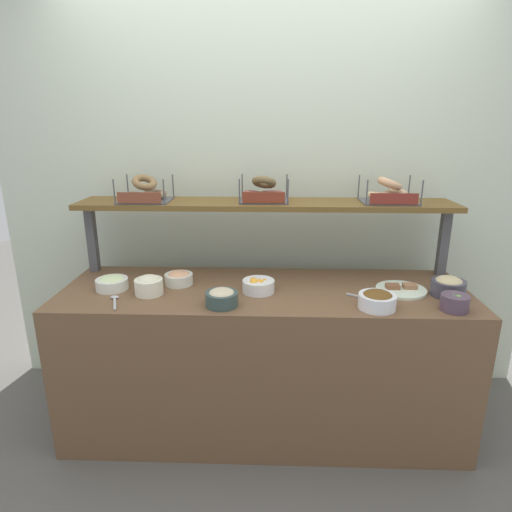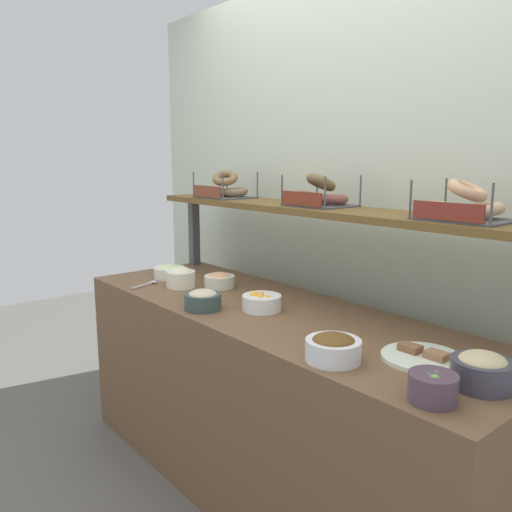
% 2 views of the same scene
% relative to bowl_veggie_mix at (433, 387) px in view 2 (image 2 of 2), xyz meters
% --- Properties ---
extents(ground_plane, '(8.00, 8.00, 0.00)m').
position_rel_bowl_veggie_mix_xyz_m(ground_plane, '(-0.91, 0.25, -0.89)').
color(ground_plane, '#595651').
extents(back_wall, '(3.39, 0.06, 2.40)m').
position_rel_bowl_veggie_mix_xyz_m(back_wall, '(-0.91, 0.80, 0.31)').
color(back_wall, beige).
rests_on(back_wall, ground_plane).
extents(deli_counter, '(2.19, 0.70, 0.85)m').
position_rel_bowl_veggie_mix_xyz_m(deli_counter, '(-0.91, 0.25, -0.47)').
color(deli_counter, brown).
rests_on(deli_counter, ground_plane).
extents(shelf_riser_left, '(0.05, 0.05, 0.40)m').
position_rel_bowl_veggie_mix_xyz_m(shelf_riser_left, '(-1.95, 0.52, 0.16)').
color(shelf_riser_left, '#4C4C51').
rests_on(shelf_riser_left, deli_counter).
extents(upper_shelf, '(2.15, 0.32, 0.03)m').
position_rel_bowl_veggie_mix_xyz_m(upper_shelf, '(-0.91, 0.52, 0.37)').
color(upper_shelf, brown).
rests_on(upper_shelf, shelf_riser_left).
extents(bowl_veggie_mix, '(0.13, 0.13, 0.08)m').
position_rel_bowl_veggie_mix_xyz_m(bowl_veggie_mix, '(0.00, 0.00, 0.00)').
color(bowl_veggie_mix, '#513E50').
rests_on(bowl_veggie_mix, deli_counter).
extents(bowl_tuna_salad, '(0.16, 0.16, 0.09)m').
position_rel_bowl_veggie_mix_xyz_m(bowl_tuna_salad, '(-1.12, 0.02, 0.00)').
color(bowl_tuna_salad, '#354946').
rests_on(bowl_tuna_salad, deli_counter).
extents(bowl_lox_spread, '(0.16, 0.16, 0.08)m').
position_rel_bowl_veggie_mix_xyz_m(bowl_lox_spread, '(-1.39, 0.30, -0.00)').
color(bowl_lox_spread, silver).
rests_on(bowl_lox_spread, deli_counter).
extents(bowl_scallion_spread, '(0.17, 0.17, 0.07)m').
position_rel_bowl_veggie_mix_xyz_m(bowl_scallion_spread, '(-1.74, 0.21, -0.00)').
color(bowl_scallion_spread, white).
rests_on(bowl_scallion_spread, deli_counter).
extents(bowl_fruit_salad, '(0.17, 0.17, 0.08)m').
position_rel_bowl_veggie_mix_xyz_m(bowl_fruit_salad, '(-0.95, 0.20, -0.00)').
color(bowl_fruit_salad, white).
rests_on(bowl_fruit_salad, deli_counter).
extents(bowl_hummus, '(0.17, 0.17, 0.10)m').
position_rel_bowl_veggie_mix_xyz_m(bowl_hummus, '(0.04, 0.19, 0.01)').
color(bowl_hummus, '#403D4C').
rests_on(bowl_hummus, deli_counter).
extents(bowl_chocolate_spread, '(0.18, 0.18, 0.09)m').
position_rel_bowl_veggie_mix_xyz_m(bowl_chocolate_spread, '(-0.36, 0.01, 0.00)').
color(bowl_chocolate_spread, white).
rests_on(bowl_chocolate_spread, deli_counter).
extents(bowl_potato_salad, '(0.15, 0.15, 0.10)m').
position_rel_bowl_veggie_mix_xyz_m(bowl_potato_salad, '(-1.52, 0.15, 0.01)').
color(bowl_potato_salad, white).
rests_on(bowl_potato_salad, deli_counter).
extents(serving_plate_white, '(0.26, 0.26, 0.04)m').
position_rel_bowl_veggie_mix_xyz_m(serving_plate_white, '(-0.18, 0.24, -0.03)').
color(serving_plate_white, white).
rests_on(serving_plate_white, deli_counter).
extents(serving_spoon_near_plate, '(0.16, 0.11, 0.01)m').
position_rel_bowl_veggie_mix_xyz_m(serving_spoon_near_plate, '(-0.38, 0.11, -0.03)').
color(serving_spoon_near_plate, '#B7B7BC').
rests_on(serving_spoon_near_plate, deli_counter).
extents(serving_spoon_by_edge, '(0.08, 0.17, 0.01)m').
position_rel_bowl_veggie_mix_xyz_m(serving_spoon_by_edge, '(-1.66, 0.05, -0.03)').
color(serving_spoon_by_edge, '#B7B7BC').
rests_on(serving_spoon_by_edge, deli_counter).
extents(bagel_basket_poppy, '(0.28, 0.25, 0.16)m').
position_rel_bowl_veggie_mix_xyz_m(bagel_basket_poppy, '(-1.60, 0.50, 0.44)').
color(bagel_basket_poppy, '#4C4C51').
rests_on(bagel_basket_poppy, upper_shelf).
extents(bagel_basket_cinnamon_raisin, '(0.28, 0.26, 0.16)m').
position_rel_bowl_veggie_mix_xyz_m(bagel_basket_cinnamon_raisin, '(-0.93, 0.53, 0.44)').
color(bagel_basket_cinnamon_raisin, '#4C4C51').
rests_on(bagel_basket_cinnamon_raisin, upper_shelf).
extents(bagel_basket_plain, '(0.30, 0.26, 0.15)m').
position_rel_bowl_veggie_mix_xyz_m(bagel_basket_plain, '(-0.22, 0.51, 0.44)').
color(bagel_basket_plain, '#4C4C51').
rests_on(bagel_basket_plain, upper_shelf).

